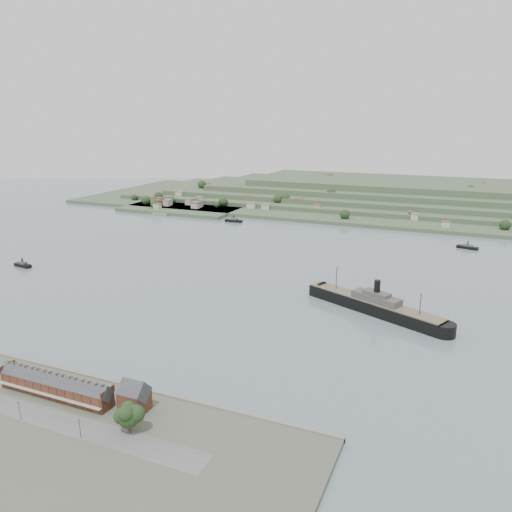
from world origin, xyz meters
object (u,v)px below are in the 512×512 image
at_px(terrace_row, 56,386).
at_px(fig_tree, 129,415).
at_px(gabled_building, 134,397).
at_px(tugboat, 23,265).
at_px(steamship, 370,304).

distance_m(terrace_row, fig_tree, 45.70).
bearing_deg(fig_tree, gabled_building, 118.76).
xyz_separation_m(gabled_building, tugboat, (-210.14, 136.71, -6.35)).
height_order(gabled_building, steamship, steamship).
xyz_separation_m(gabled_building, fig_tree, (7.21, -13.13, 1.31)).
bearing_deg(steamship, tugboat, -177.14).
height_order(gabled_building, fig_tree, gabled_building).
height_order(terrace_row, fig_tree, fig_tree).
relative_size(steamship, tugboat, 5.82).
height_order(terrace_row, gabled_building, gabled_building).
bearing_deg(fig_tree, steamship, 70.26).
height_order(tugboat, fig_tree, fig_tree).
xyz_separation_m(tugboat, fig_tree, (217.34, -149.84, 7.66)).
distance_m(tugboat, fig_tree, 264.10).
bearing_deg(fig_tree, terrace_row, 168.49).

